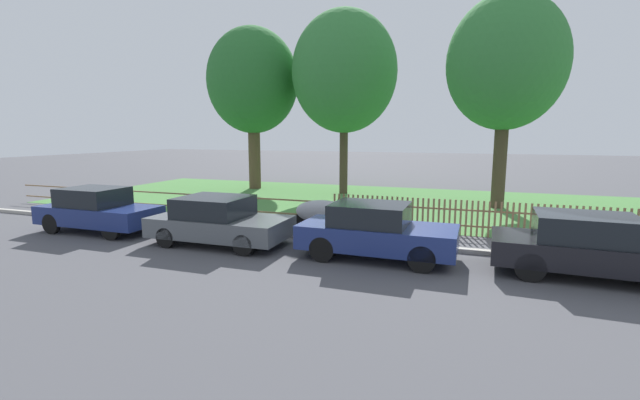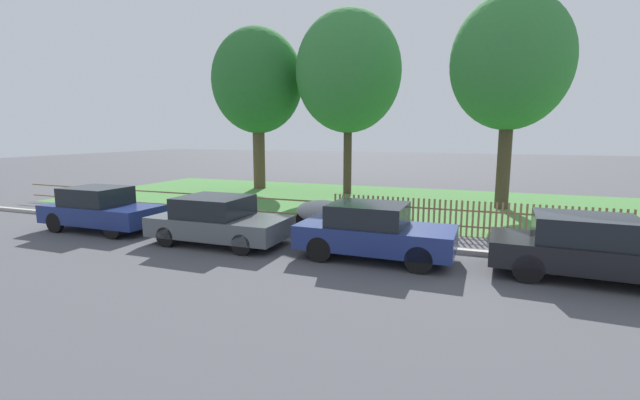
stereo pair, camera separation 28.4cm
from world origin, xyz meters
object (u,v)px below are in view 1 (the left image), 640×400
at_px(parked_car_navy_estate, 375,231).
at_px(covered_motorcycle, 325,212).
at_px(parked_car_silver_hatchback, 98,210).
at_px(parked_car_red_compact, 592,246).
at_px(tree_mid_park, 506,63).
at_px(tree_nearest_kerb, 253,82).
at_px(tree_behind_motorcycle, 344,72).
at_px(parked_car_black_saloon, 219,221).

distance_m(parked_car_navy_estate, covered_motorcycle, 3.33).
relative_size(parked_car_silver_hatchback, parked_car_red_compact, 0.91).
xyz_separation_m(parked_car_red_compact, tree_mid_park, (-1.48, 8.93, 5.23)).
bearing_deg(covered_motorcycle, parked_car_silver_hatchback, -158.82).
height_order(covered_motorcycle, tree_nearest_kerb, tree_nearest_kerb).
xyz_separation_m(parked_car_silver_hatchback, parked_car_navy_estate, (9.04, 0.09, -0.01)).
distance_m(parked_car_silver_hatchback, covered_motorcycle, 7.30).
xyz_separation_m(covered_motorcycle, tree_behind_motorcycle, (-1.95, 8.62, 5.59)).
bearing_deg(parked_car_red_compact, covered_motorcycle, 163.59).
height_order(parked_car_silver_hatchback, parked_car_red_compact, parked_car_silver_hatchback).
relative_size(parked_car_red_compact, tree_nearest_kerb, 0.47).
relative_size(parked_car_red_compact, tree_behind_motorcycle, 0.46).
relative_size(tree_nearest_kerb, tree_mid_park, 1.03).
height_order(parked_car_silver_hatchback, tree_nearest_kerb, tree_nearest_kerb).
height_order(covered_motorcycle, tree_behind_motorcycle, tree_behind_motorcycle).
distance_m(parked_car_red_compact, tree_behind_motorcycle, 15.17).
height_order(parked_car_silver_hatchback, tree_behind_motorcycle, tree_behind_motorcycle).
relative_size(tree_behind_motorcycle, tree_mid_park, 1.07).
distance_m(covered_motorcycle, tree_behind_motorcycle, 10.46).
relative_size(parked_car_black_saloon, tree_behind_motorcycle, 0.42).
xyz_separation_m(parked_car_silver_hatchback, parked_car_red_compact, (13.80, 0.22, -0.01)).
xyz_separation_m(parked_car_silver_hatchback, tree_mid_park, (12.32, 9.15, 5.22)).
height_order(parked_car_black_saloon, covered_motorcycle, parked_car_black_saloon).
height_order(parked_car_silver_hatchback, tree_mid_park, tree_mid_park).
relative_size(parked_car_black_saloon, tree_mid_park, 0.45).
bearing_deg(parked_car_navy_estate, parked_car_silver_hatchback, -178.96).
bearing_deg(covered_motorcycle, parked_car_black_saloon, -131.21).
xyz_separation_m(tree_behind_motorcycle, tree_mid_park, (7.44, -2.04, -0.27)).
distance_m(parked_car_black_saloon, tree_mid_park, 13.14).
bearing_deg(parked_car_navy_estate, parked_car_black_saloon, -178.22).
bearing_deg(tree_behind_motorcycle, parked_car_black_saloon, -91.85).
bearing_deg(parked_car_red_compact, parked_car_navy_estate, -176.14).
xyz_separation_m(parked_car_red_compact, tree_nearest_kerb, (-14.30, 11.24, 5.28)).
bearing_deg(covered_motorcycle, parked_car_red_compact, -18.09).
distance_m(parked_car_red_compact, tree_mid_park, 10.46).
height_order(parked_car_silver_hatchback, parked_car_black_saloon, parked_car_silver_hatchback).
xyz_separation_m(parked_car_navy_estate, parked_car_red_compact, (4.76, 0.14, -0.00)).
bearing_deg(tree_mid_park, parked_car_red_compact, -80.57).
relative_size(parked_car_silver_hatchback, tree_behind_motorcycle, 0.42).
bearing_deg(tree_nearest_kerb, tree_mid_park, -10.21).
relative_size(parked_car_red_compact, covered_motorcycle, 2.11).
bearing_deg(covered_motorcycle, tree_nearest_kerb, 130.02).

